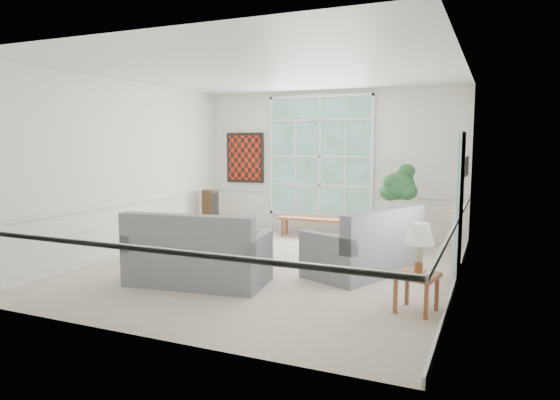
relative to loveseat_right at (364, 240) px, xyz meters
The scene contains 24 objects.
floor 1.53m from the loveseat_right, 165.92° to the right, with size 5.50×6.00×0.01m, color beige.
ceiling 2.89m from the loveseat_right, 165.92° to the right, with size 5.50×6.00×0.02m, color white.
wall_back 3.16m from the loveseat_right, 117.94° to the left, with size 5.50×0.02×3.00m, color white.
wall_front 3.77m from the loveseat_right, 112.73° to the right, with size 5.50×0.02×3.00m, color white.
wall_left 4.29m from the loveseat_right, behind, with size 0.02×6.00×3.00m, color white.
wall_right 1.72m from the loveseat_right, 14.67° to the right, with size 0.02×6.00×3.00m, color white.
window_back 3.27m from the loveseat_right, 121.60° to the left, with size 2.30×0.08×2.40m, color white.
entry_door 1.44m from the loveseat_right, 10.74° to the left, with size 0.08×0.90×2.10m, color white.
door_sidelight 1.51m from the loveseat_right, 16.32° to the right, with size 0.08×0.26×1.90m, color white.
wall_art 4.38m from the loveseat_right, 142.24° to the left, with size 0.90×0.06×1.10m, color maroon.
wall_frame_near 2.19m from the loveseat_right, 46.95° to the left, with size 0.04×0.26×0.32m, color black.
wall_frame_far 2.46m from the loveseat_right, 54.01° to the left, with size 0.04×0.26×0.32m, color black.
loveseat_right is the anchor object (origin of this frame).
loveseat_front 2.45m from the loveseat_right, 143.18° to the right, with size 1.87×0.97×1.01m, color slate.
coffee_table 2.10m from the loveseat_right, behind, with size 1.01×0.55×0.38m, color brown.
pewter_bowl 2.06m from the loveseat_right, behind, with size 0.29×0.29×0.07m, color #A2A2A8.
window_bench 2.77m from the loveseat_right, 123.42° to the left, with size 1.69×0.33×0.39m, color brown.
end_table 1.85m from the loveseat_right, 82.87° to the left, with size 0.48×0.48×0.48m, color brown.
houseplant 1.98m from the loveseat_right, 85.38° to the left, with size 0.64×0.64×1.09m, color #275A2F, non-canonical shape.
side_table 1.81m from the loveseat_right, 56.27° to the right, with size 0.45×0.45×0.46m, color brown.
table_lamp 1.79m from the loveseat_right, 55.36° to the right, with size 0.33×0.33×0.58m, color white, non-canonical shape.
pet_bed 3.62m from the loveseat_right, 140.46° to the left, with size 0.43×0.43×0.13m, color gray.
floor_speaker 4.23m from the loveseat_right, 154.09° to the left, with size 0.29×0.23×0.93m, color #402B18.
cat 0.66m from the loveseat_right, 76.88° to the left, with size 0.32×0.23×0.15m, color black.
Camera 1 is at (3.19, -6.88, 1.96)m, focal length 32.00 mm.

